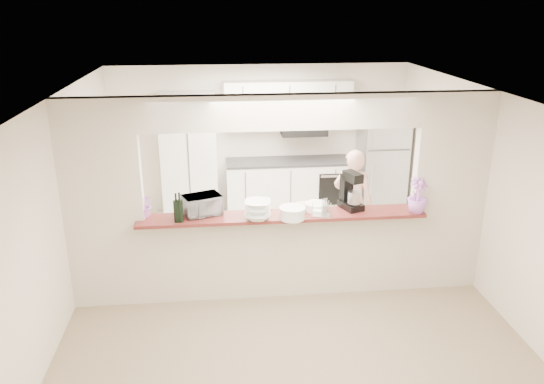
{
  "coord_description": "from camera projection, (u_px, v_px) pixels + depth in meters",
  "views": [
    {
      "loc": [
        -0.73,
        -5.81,
        3.45
      ],
      "look_at": [
        -0.08,
        0.3,
        1.25
      ],
      "focal_mm": 35.0,
      "sensor_mm": 36.0,
      "label": 1
    }
  ],
  "objects": [
    {
      "name": "kitchen_cabinets",
      "position": [
        251.0,
        159.0,
        8.87
      ],
      "size": [
        3.15,
        0.62,
        2.25
      ],
      "color": "silver",
      "rests_on": "floor"
    },
    {
      "name": "refrigerator",
      "position": [
        381.0,
        163.0,
        9.07
      ],
      "size": [
        0.75,
        0.7,
        1.7
      ],
      "primitive_type": "cube",
      "color": "#B7B7BC",
      "rests_on": "floor"
    },
    {
      "name": "tan_bowl",
      "position": [
        302.0,
        206.0,
        6.39
      ],
      "size": [
        0.17,
        0.17,
        0.08
      ],
      "primitive_type": "cylinder",
      "color": "tan",
      "rests_on": "bar_counter"
    },
    {
      "name": "floor",
      "position": [
        281.0,
        293.0,
        6.67
      ],
      "size": [
        6.0,
        6.0,
        0.0
      ],
      "primitive_type": "plane",
      "color": "#9C8769",
      "rests_on": "ground"
    },
    {
      "name": "utensil_caddy",
      "position": [
        322.0,
        209.0,
        6.18
      ],
      "size": [
        0.26,
        0.19,
        0.22
      ],
      "color": "silver",
      "rests_on": "bar_counter"
    },
    {
      "name": "tile_overlay",
      "position": [
        269.0,
        241.0,
        8.12
      ],
      "size": [
        5.0,
        2.9,
        0.01
      ],
      "primitive_type": "cube",
      "color": "silver",
      "rests_on": "floor"
    },
    {
      "name": "wine_bottle_b",
      "position": [
        177.0,
        211.0,
        6.0
      ],
      "size": [
        0.07,
        0.07,
        0.35
      ],
      "color": "black",
      "rests_on": "bar_counter"
    },
    {
      "name": "stand_mixer",
      "position": [
        351.0,
        192.0,
        6.38
      ],
      "size": [
        0.29,
        0.36,
        0.46
      ],
      "color": "black",
      "rests_on": "bar_counter"
    },
    {
      "name": "wine_bottle_a",
      "position": [
        180.0,
        210.0,
        6.0
      ],
      "size": [
        0.07,
        0.07,
        0.35
      ],
      "color": "black",
      "rests_on": "bar_counter"
    },
    {
      "name": "person",
      "position": [
        353.0,
        202.0,
        7.54
      ],
      "size": [
        0.66,
        0.57,
        1.54
      ],
      "primitive_type": "imported",
      "rotation": [
        0.0,
        0.0,
        2.71
      ],
      "color": "#D9A18D",
      "rests_on": "floor"
    },
    {
      "name": "toaster_oven",
      "position": [
        202.0,
        205.0,
        6.22
      ],
      "size": [
        0.5,
        0.42,
        0.24
      ],
      "primitive_type": "imported",
      "rotation": [
        0.0,
        0.0,
        0.36
      ],
      "color": "#9C9CA1",
      "rests_on": "bar_counter"
    },
    {
      "name": "serving_bowls",
      "position": [
        258.0,
        210.0,
        6.08
      ],
      "size": [
        0.35,
        0.35,
        0.22
      ],
      "primitive_type": "imported",
      "rotation": [
        0.0,
        0.0,
        -0.17
      ],
      "color": "white",
      "rests_on": "bar_counter"
    },
    {
      "name": "red_bowl",
      "position": [
        296.0,
        207.0,
        6.39
      ],
      "size": [
        0.15,
        0.15,
        0.07
      ],
      "primitive_type": "cylinder",
      "color": "maroon",
      "rests_on": "bar_counter"
    },
    {
      "name": "plate_stack_a",
      "position": [
        292.0,
        213.0,
        6.11
      ],
      "size": [
        0.31,
        0.31,
        0.14
      ],
      "color": "white",
      "rests_on": "bar_counter"
    },
    {
      "name": "flower_right",
      "position": [
        418.0,
        196.0,
        6.25
      ],
      "size": [
        0.31,
        0.31,
        0.42
      ],
      "primitive_type": "imported",
      "rotation": [
        0.0,
        0.0,
        0.36
      ],
      "color": "#B461AE",
      "rests_on": "bar_counter"
    },
    {
      "name": "bar_counter",
      "position": [
        281.0,
        252.0,
        6.47
      ],
      "size": [
        3.4,
        0.38,
        1.09
      ],
      "color": "beige",
      "rests_on": "floor"
    },
    {
      "name": "flower_left",
      "position": [
        144.0,
        205.0,
        6.13
      ],
      "size": [
        0.3,
        0.28,
        0.29
      ],
      "primitive_type": "imported",
      "rotation": [
        0.0,
        0.0,
        -0.2
      ],
      "color": "#C367AD",
      "rests_on": "bar_counter"
    },
    {
      "name": "plate_stack_b",
      "position": [
        316.0,
        207.0,
        6.36
      ],
      "size": [
        0.27,
        0.27,
        0.1
      ],
      "color": "white",
      "rests_on": "bar_counter"
    },
    {
      "name": "partition",
      "position": [
        282.0,
        182.0,
        6.17
      ],
      "size": [
        5.0,
        0.15,
        2.5
      ],
      "color": "beige",
      "rests_on": "floor"
    }
  ]
}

